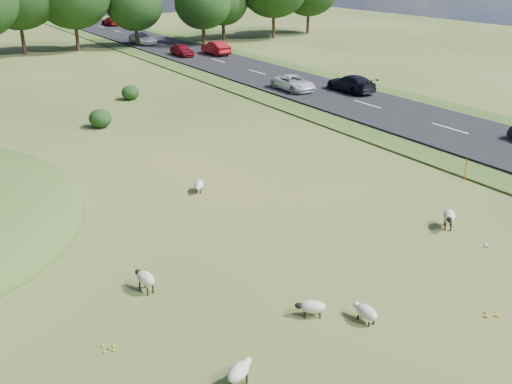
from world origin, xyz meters
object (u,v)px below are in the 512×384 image
marker_post (465,170)px  sheep_4 (449,216)px  sheep_5 (312,307)px  car_1 (216,48)px  car_3 (111,21)px  sheep_2 (366,312)px  car_4 (293,83)px  sheep_1 (239,371)px  sheep_0 (145,278)px  sheep_3 (199,185)px  car_2 (182,50)px  car_7 (351,83)px  car_0 (143,38)px

marker_post → sheep_4: bearing=-147.4°
sheep_5 → car_1: bearing=-80.5°
sheep_4 → car_3: car_3 is taller
sheep_2 → car_4: 33.45m
sheep_1 → sheep_4: size_ratio=0.97×
sheep_0 → sheep_3: size_ratio=1.08×
sheep_4 → car_4: 27.09m
car_2 → car_7: bearing=-81.4°
car_3 → car_1: bearing=90.0°
sheep_2 → car_2: 53.29m
sheep_2 → car_1: size_ratio=0.22×
sheep_1 → car_1: bearing=35.9°
sheep_5 → car_0: car_0 is taller
marker_post → car_2: car_2 is taller
marker_post → sheep_2: bearing=-153.2°
marker_post → car_3: 79.53m
sheep_2 → sheep_3: (0.54, 12.68, -0.00)m
car_2 → car_3: 35.57m
marker_post → sheep_1: bearing=-158.8°
sheep_0 → car_7: car_7 is taller
sheep_5 → car_0: size_ratio=0.20×
car_0 → car_1: (3.80, -12.95, 0.06)m
sheep_0 → car_0: 61.03m
car_7 → sheep_0: bearing=36.4°
sheep_0 → car_7: size_ratio=0.22×
sheep_1 → sheep_5: size_ratio=1.05×
sheep_4 → car_4: car_4 is taller
car_4 → sheep_1: bearing=-128.3°
sheep_0 → car_1: 51.15m
sheep_4 → car_1: (13.80, 45.89, 0.44)m
car_2 → car_4: 21.89m
sheep_3 → sheep_4: size_ratio=0.92×
marker_post → car_4: size_ratio=0.27×
car_4 → car_1: bearing=79.6°
sheep_5 → car_3: size_ratio=0.21×
marker_post → car_3: bearing=83.8°
sheep_1 → car_1: (26.49, 49.47, 0.50)m
car_3 → marker_post: bearing=83.8°
sheep_4 → car_2: car_2 is taller
car_1 → car_2: (-3.80, 1.18, -0.09)m
car_0 → car_1: car_1 is taller
sheep_3 → car_1: size_ratio=0.22×
car_0 → car_1: size_ratio=1.10×
sheep_5 → car_7: (22.81, 24.11, 0.59)m
car_1 → car_3: size_ratio=0.99×
sheep_3 → car_3: bearing=-161.1°
car_2 → car_1: bearing=-17.3°
sheep_1 → sheep_3: 14.20m
sheep_2 → sheep_1: bearing=92.1°
sheep_4 → car_0: car_0 is taller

